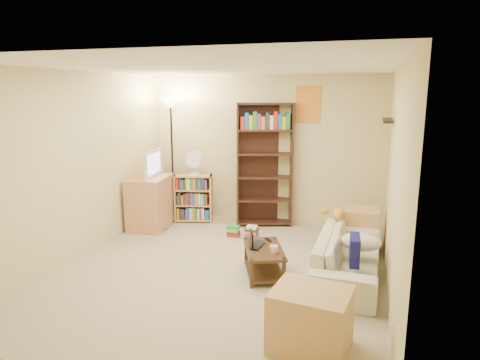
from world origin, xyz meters
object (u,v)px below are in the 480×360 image
object	(u,v)px
laptop	(261,245)
sofa	(348,257)
tv_stand	(151,202)
television	(149,164)
mug	(274,249)
short_bookshelf	(194,198)
floor_lamp	(171,125)
tabby_cat	(336,213)
tall_bookshelf	(264,162)
desk_fan	(194,162)
end_cabinet	(311,320)
side_table	(360,228)
coffee_table	(264,258)

from	to	relation	value
laptop	sofa	bearing A→B (deg)	-77.23
tv_stand	television	distance (m)	0.65
mug	short_bookshelf	size ratio (longest dim) A/B	0.13
mug	tv_stand	world-z (taller)	tv_stand
laptop	short_bookshelf	bearing A→B (deg)	45.57
laptop	floor_lamp	bearing A→B (deg)	52.09
sofa	tabby_cat	size ratio (longest dim) A/B	4.41
floor_lamp	tabby_cat	bearing A→B (deg)	-15.88
tall_bookshelf	desk_fan	world-z (taller)	tall_bookshelf
end_cabinet	tv_stand	bearing A→B (deg)	138.58
laptop	tall_bookshelf	world-z (taller)	tall_bookshelf
tv_stand	desk_fan	world-z (taller)	desk_fan
side_table	tabby_cat	bearing A→B (deg)	-127.40
short_bookshelf	side_table	world-z (taller)	short_bookshelf
tabby_cat	desk_fan	world-z (taller)	desk_fan
tabby_cat	television	world-z (taller)	television
television	floor_lamp	xyz separation A→B (m)	(0.20, 0.45, 0.60)
tall_bookshelf	side_table	world-z (taller)	tall_bookshelf
desk_fan	side_table	xyz separation A→B (m)	(2.76, -0.41, -0.77)
coffee_table	side_table	bearing A→B (deg)	29.17
mug	television	xyz separation A→B (m)	(-2.41, 1.42, 0.68)
tabby_cat	tv_stand	bearing A→B (deg)	173.36
mug	short_bookshelf	xyz separation A→B (m)	(-1.86, 1.94, 0.01)
television	end_cabinet	world-z (taller)	television
television	laptop	bearing A→B (deg)	-126.70
laptop	end_cabinet	xyz separation A→B (m)	(0.82, -1.41, -0.09)
sofa	laptop	distance (m)	1.07
floor_lamp	end_cabinet	distance (m)	4.43
tall_bookshelf	short_bookshelf	bearing A→B (deg)	170.43
sofa	laptop	size ratio (longest dim) A/B	5.50
mug	desk_fan	distance (m)	2.70
laptop	television	bearing A→B (deg)	62.89
floor_lamp	sofa	bearing A→B (deg)	-26.36
television	side_table	bearing A→B (deg)	-96.00
sofa	tv_stand	bearing A→B (deg)	73.43
tabby_cat	desk_fan	xyz separation A→B (m)	(-2.44, 0.83, 0.45)
tabby_cat	side_table	world-z (taller)	tabby_cat
coffee_table	end_cabinet	xyz separation A→B (m)	(0.76, -1.38, 0.06)
coffee_table	laptop	xyz separation A→B (m)	(-0.05, 0.04, 0.15)
side_table	end_cabinet	world-z (taller)	side_table
floor_lamp	end_cabinet	size ratio (longest dim) A/B	3.19
floor_lamp	laptop	bearing A→B (deg)	-40.37
television	tall_bookshelf	size ratio (longest dim) A/B	0.37
floor_lamp	side_table	xyz separation A→B (m)	(3.15, -0.39, -1.39)
television	floor_lamp	size ratio (longest dim) A/B	0.36
mug	side_table	distance (m)	1.76
coffee_table	desk_fan	size ratio (longest dim) A/B	2.10
coffee_table	tall_bookshelf	bearing A→B (deg)	82.27
floor_lamp	mug	bearing A→B (deg)	-40.32
short_bookshelf	floor_lamp	world-z (taller)	floor_lamp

